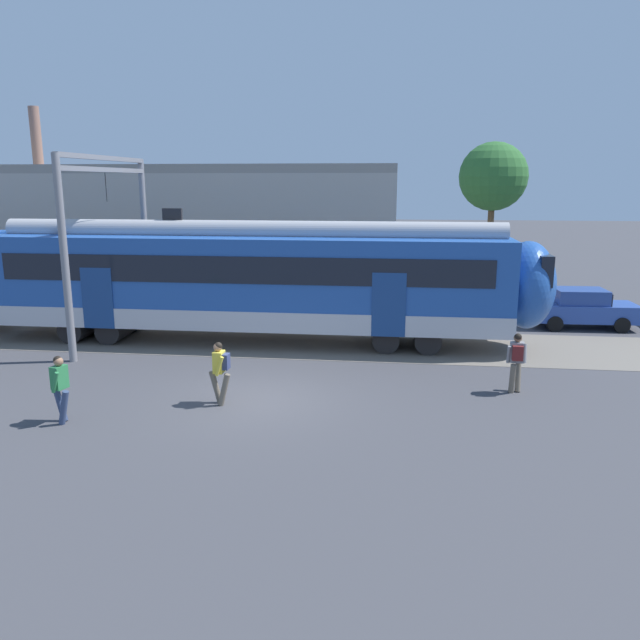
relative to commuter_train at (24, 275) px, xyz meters
name	(u,v)px	position (x,y,z in m)	size (l,w,h in m)	color
ground_plane	(258,400)	(10.11, -6.03, -2.25)	(160.00, 160.00, 0.00)	#424247
commuter_train	(24,275)	(0.00, 0.00, 0.00)	(38.05, 3.07, 4.73)	silver
pedestrian_green	(60,384)	(5.83, -8.16, -1.29)	(0.61, 0.61, 1.67)	navy
pedestrian_yellow	(220,368)	(9.24, -6.46, -1.26)	(0.63, 0.55, 1.67)	#6B6051
pedestrian_grey	(517,358)	(16.97, -4.62, -1.26)	(0.56, 0.63, 1.67)	#6B6051
parked_car_blue	(582,308)	(20.99, 3.69, -1.47)	(4.04, 1.84, 1.54)	#284799
catenary_gantry	(108,220)	(3.44, 0.00, 2.06)	(0.24, 6.64, 6.53)	gray
background_building	(171,232)	(2.63, 8.39, 0.95)	(21.99, 5.00, 9.20)	#B2A899
street_tree_right	(493,177)	(18.50, 12.01, 3.59)	(3.47, 3.47, 7.62)	brown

